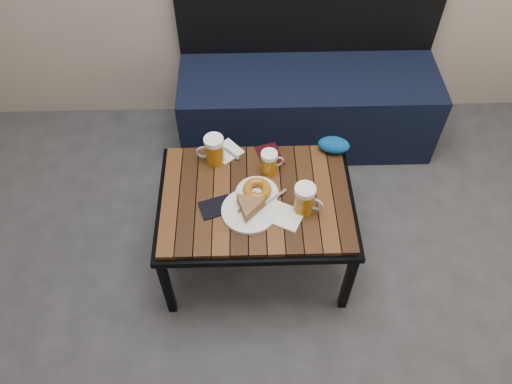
{
  "coord_description": "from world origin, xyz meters",
  "views": [
    {
      "loc": [
        -0.06,
        -0.39,
        2.14
      ],
      "look_at": [
        -0.02,
        0.92,
        0.5
      ],
      "focal_mm": 35.0,
      "sensor_mm": 36.0,
      "label": 1
    }
  ],
  "objects_px": {
    "bench": "(307,98)",
    "beer_mug_right": "(305,199)",
    "beer_mug_centre": "(270,162)",
    "passport_burgundy": "(270,155)",
    "beer_mug_left": "(214,150)",
    "knit_pouch": "(334,145)",
    "plate_bagel": "(257,191)",
    "plate_pie": "(249,208)",
    "cafe_table": "(256,202)",
    "passport_navy": "(216,207)"
  },
  "relations": [
    {
      "from": "beer_mug_centre",
      "to": "plate_bagel",
      "type": "height_order",
      "value": "beer_mug_centre"
    },
    {
      "from": "beer_mug_right",
      "to": "bench",
      "type": "bearing_deg",
      "value": 106.75
    },
    {
      "from": "plate_pie",
      "to": "plate_bagel",
      "type": "xyz_separation_m",
      "value": [
        0.03,
        0.09,
        -0.0
      ]
    },
    {
      "from": "plate_bagel",
      "to": "passport_burgundy",
      "type": "relative_size",
      "value": 1.59
    },
    {
      "from": "beer_mug_centre",
      "to": "passport_burgundy",
      "type": "bearing_deg",
      "value": 69.29
    },
    {
      "from": "cafe_table",
      "to": "plate_bagel",
      "type": "distance_m",
      "value": 0.07
    },
    {
      "from": "cafe_table",
      "to": "beer_mug_left",
      "type": "xyz_separation_m",
      "value": [
        -0.18,
        0.21,
        0.11
      ]
    },
    {
      "from": "beer_mug_centre",
      "to": "beer_mug_right",
      "type": "distance_m",
      "value": 0.25
    },
    {
      "from": "beer_mug_left",
      "to": "plate_pie",
      "type": "xyz_separation_m",
      "value": [
        0.15,
        -0.29,
        -0.04
      ]
    },
    {
      "from": "cafe_table",
      "to": "passport_burgundy",
      "type": "relative_size",
      "value": 6.1
    },
    {
      "from": "beer_mug_left",
      "to": "knit_pouch",
      "type": "distance_m",
      "value": 0.54
    },
    {
      "from": "beer_mug_centre",
      "to": "knit_pouch",
      "type": "relative_size",
      "value": 0.8
    },
    {
      "from": "beer_mug_centre",
      "to": "plate_pie",
      "type": "height_order",
      "value": "beer_mug_centre"
    },
    {
      "from": "beer_mug_centre",
      "to": "plate_pie",
      "type": "distance_m",
      "value": 0.24
    },
    {
      "from": "bench",
      "to": "cafe_table",
      "type": "height_order",
      "value": "bench"
    },
    {
      "from": "bench",
      "to": "plate_bagel",
      "type": "distance_m",
      "value": 0.92
    },
    {
      "from": "plate_pie",
      "to": "passport_burgundy",
      "type": "relative_size",
      "value": 1.68
    },
    {
      "from": "passport_navy",
      "to": "knit_pouch",
      "type": "relative_size",
      "value": 0.93
    },
    {
      "from": "beer_mug_left",
      "to": "passport_navy",
      "type": "xyz_separation_m",
      "value": [
        0.01,
        -0.27,
        -0.07
      ]
    },
    {
      "from": "beer_mug_left",
      "to": "plate_pie",
      "type": "relative_size",
      "value": 0.6
    },
    {
      "from": "knit_pouch",
      "to": "passport_burgundy",
      "type": "bearing_deg",
      "value": -173.98
    },
    {
      "from": "beer_mug_centre",
      "to": "plate_bagel",
      "type": "xyz_separation_m",
      "value": [
        -0.06,
        -0.13,
        -0.04
      ]
    },
    {
      "from": "bench",
      "to": "cafe_table",
      "type": "distance_m",
      "value": 0.92
    },
    {
      "from": "beer_mug_left",
      "to": "passport_burgundy",
      "type": "relative_size",
      "value": 1.0
    },
    {
      "from": "cafe_table",
      "to": "passport_burgundy",
      "type": "bearing_deg",
      "value": 73.48
    },
    {
      "from": "cafe_table",
      "to": "beer_mug_centre",
      "type": "bearing_deg",
      "value": 65.85
    },
    {
      "from": "beer_mug_right",
      "to": "plate_pie",
      "type": "xyz_separation_m",
      "value": [
        -0.23,
        -0.01,
        -0.04
      ]
    },
    {
      "from": "passport_navy",
      "to": "knit_pouch",
      "type": "xyz_separation_m",
      "value": [
        0.53,
        0.32,
        0.03
      ]
    },
    {
      "from": "beer_mug_centre",
      "to": "passport_navy",
      "type": "height_order",
      "value": "beer_mug_centre"
    },
    {
      "from": "plate_pie",
      "to": "knit_pouch",
      "type": "xyz_separation_m",
      "value": [
        0.39,
        0.34,
        0.01
      ]
    },
    {
      "from": "bench",
      "to": "plate_bagel",
      "type": "xyz_separation_m",
      "value": [
        -0.3,
        -0.84,
        0.22
      ]
    },
    {
      "from": "beer_mug_right",
      "to": "passport_burgundy",
      "type": "xyz_separation_m",
      "value": [
        -0.13,
        0.3,
        -0.07
      ]
    },
    {
      "from": "beer_mug_left",
      "to": "plate_pie",
      "type": "distance_m",
      "value": 0.33
    },
    {
      "from": "beer_mug_left",
      "to": "passport_navy",
      "type": "distance_m",
      "value": 0.27
    },
    {
      "from": "plate_bagel",
      "to": "beer_mug_centre",
      "type": "bearing_deg",
      "value": 66.0
    },
    {
      "from": "knit_pouch",
      "to": "bench",
      "type": "bearing_deg",
      "value": 94.98
    },
    {
      "from": "plate_pie",
      "to": "passport_burgundy",
      "type": "distance_m",
      "value": 0.33
    },
    {
      "from": "beer_mug_left",
      "to": "passport_burgundy",
      "type": "bearing_deg",
      "value": -176.33
    },
    {
      "from": "cafe_table",
      "to": "knit_pouch",
      "type": "relative_size",
      "value": 5.82
    },
    {
      "from": "cafe_table",
      "to": "beer_mug_centre",
      "type": "height_order",
      "value": "beer_mug_centre"
    },
    {
      "from": "plate_bagel",
      "to": "passport_burgundy",
      "type": "distance_m",
      "value": 0.23
    },
    {
      "from": "bench",
      "to": "beer_mug_left",
      "type": "distance_m",
      "value": 0.85
    },
    {
      "from": "bench",
      "to": "beer_mug_right",
      "type": "xyz_separation_m",
      "value": [
        -0.11,
        -0.92,
        0.27
      ]
    },
    {
      "from": "cafe_table",
      "to": "beer_mug_left",
      "type": "distance_m",
      "value": 0.3
    },
    {
      "from": "beer_mug_centre",
      "to": "knit_pouch",
      "type": "bearing_deg",
      "value": 4.78
    },
    {
      "from": "beer_mug_left",
      "to": "knit_pouch",
      "type": "bearing_deg",
      "value": -175.52
    },
    {
      "from": "beer_mug_centre",
      "to": "knit_pouch",
      "type": "xyz_separation_m",
      "value": [
        0.3,
        0.12,
        -0.03
      ]
    },
    {
      "from": "beer_mug_centre",
      "to": "passport_burgundy",
      "type": "height_order",
      "value": "beer_mug_centre"
    },
    {
      "from": "passport_burgundy",
      "to": "plate_pie",
      "type": "bearing_deg",
      "value": -123.92
    },
    {
      "from": "beer_mug_right",
      "to": "passport_navy",
      "type": "height_order",
      "value": "beer_mug_right"
    }
  ]
}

